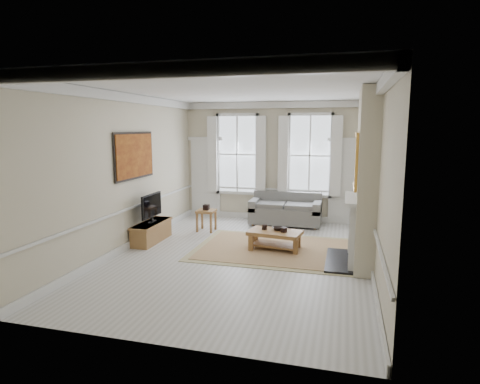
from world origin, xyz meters
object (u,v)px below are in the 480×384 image
(sofa, at_px, (286,211))
(tv_stand, at_px, (152,232))
(coffee_table, at_px, (275,234))
(side_table, at_px, (206,214))

(sofa, height_order, tv_stand, sofa)
(tv_stand, bearing_deg, coffee_table, 2.24)
(coffee_table, bearing_deg, sofa, 100.68)
(coffee_table, relative_size, tv_stand, 0.93)
(coffee_table, bearing_deg, side_table, 157.79)
(coffee_table, distance_m, tv_stand, 2.94)
(sofa, xyz_separation_m, coffee_table, (0.12, -2.44, -0.02))
(tv_stand, bearing_deg, sofa, 42.24)
(side_table, distance_m, tv_stand, 1.59)
(side_table, xyz_separation_m, coffee_table, (2.02, -1.17, -0.10))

